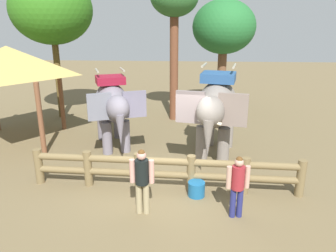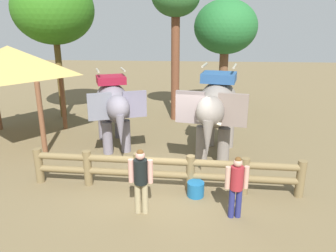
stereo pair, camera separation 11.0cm
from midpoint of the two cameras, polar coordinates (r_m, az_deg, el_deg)
ground_plane at (r=9.78m, az=-0.80°, el=-10.10°), size 60.00×60.00×0.00m
log_fence at (r=9.30m, az=-0.94°, el=-7.53°), size 7.64×0.53×1.05m
elephant_near_left at (r=12.19m, az=-9.88°, el=3.61°), size 2.47×3.47×2.91m
elephant_center at (r=11.16m, az=8.08°, el=3.23°), size 2.29×3.81×3.20m
tourist_woman_in_black at (r=8.06m, az=-4.92°, el=-8.82°), size 0.60×0.33×1.69m
tourist_man_in_blue at (r=8.07m, az=11.60°, el=-9.60°), size 0.56×0.34×1.59m
thatched_shelter at (r=13.76m, az=-26.20°, el=9.93°), size 4.23×4.23×3.70m
tree_far_left at (r=16.86m, az=9.46°, el=16.38°), size 3.06×3.06×5.57m
tree_back_center at (r=15.35m, az=0.88°, el=20.73°), size 2.14×2.14×6.52m
tree_far_right at (r=16.60m, az=-19.73°, el=18.40°), size 3.67×3.67×6.60m
feed_bucket at (r=9.16m, az=4.59°, el=-10.82°), size 0.46×0.46×0.41m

